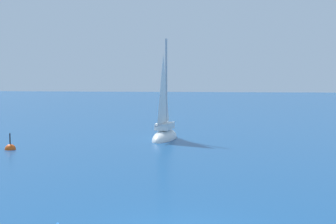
# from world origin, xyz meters

# --- Properties ---
(sailboat_near) EXTENTS (1.78, 3.61, 6.56)m
(sailboat_near) POSITION_xyz_m (-2.00, 16.54, 0.36)
(sailboat_near) COLOR white
(sailboat_near) RESTS_ON ground
(marker_buoy) EXTENTS (0.56, 0.56, 1.13)m
(marker_buoy) POSITION_xyz_m (-9.59, 12.16, 0.01)
(marker_buoy) COLOR #EA5114
(marker_buoy) RESTS_ON ground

